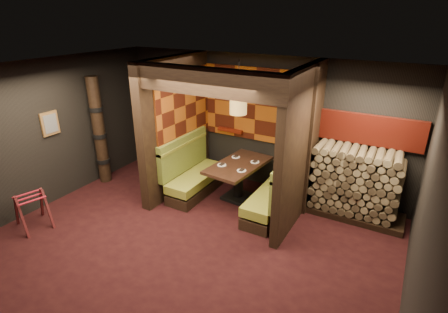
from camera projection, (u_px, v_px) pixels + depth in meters
floor at (186, 246)px, 5.87m from camera, size 6.50×5.50×0.02m
ceiling at (177, 73)px, 4.76m from camera, size 6.50×5.50×0.02m
wall_back at (257, 122)px, 7.53m from camera, size 6.50×0.02×2.85m
wall_left at (46, 134)px, 6.80m from camera, size 0.02×5.50×2.85m
wall_right at (424, 229)px, 3.83m from camera, size 0.02×5.50×2.85m
partition_left at (176, 126)px, 7.25m from camera, size 0.20×2.20×2.85m
partition_right at (300, 148)px, 6.09m from camera, size 0.15×2.10×2.85m
header_beam at (204, 81)px, 5.42m from camera, size 2.85×0.18×0.44m
tapa_back_panel at (256, 105)px, 7.35m from camera, size 2.40×0.06×1.55m
tapa_side_panel at (185, 105)px, 7.18m from camera, size 0.04×1.85×1.45m
lacquer_shelf at (230, 130)px, 7.81m from camera, size 0.60×0.12×0.07m
booth_bench_left at (193, 175)px, 7.47m from camera, size 0.68×1.60×1.14m
booth_bench_right at (276, 196)px, 6.61m from camera, size 0.68×1.60×1.14m
dining_table at (238, 174)px, 7.15m from camera, size 0.95×1.56×0.79m
place_settings at (239, 163)px, 7.05m from camera, size 0.70×0.73×0.03m
pendant_lamp at (238, 102)px, 6.53m from camera, size 0.33×0.33×1.01m
framed_picture at (50, 123)px, 6.78m from camera, size 0.05×0.36×0.46m
luggage_rack at (32, 209)px, 6.26m from camera, size 0.77×0.64×0.73m
totem_column at (99, 132)px, 7.68m from camera, size 0.31×0.31×2.40m
firewood_stack at (359, 184)px, 6.45m from camera, size 1.73×0.70×1.36m
mosaic_header at (371, 130)px, 6.34m from camera, size 1.83×0.10×0.56m
bay_front_post at (309, 145)px, 6.26m from camera, size 0.08×0.08×2.85m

